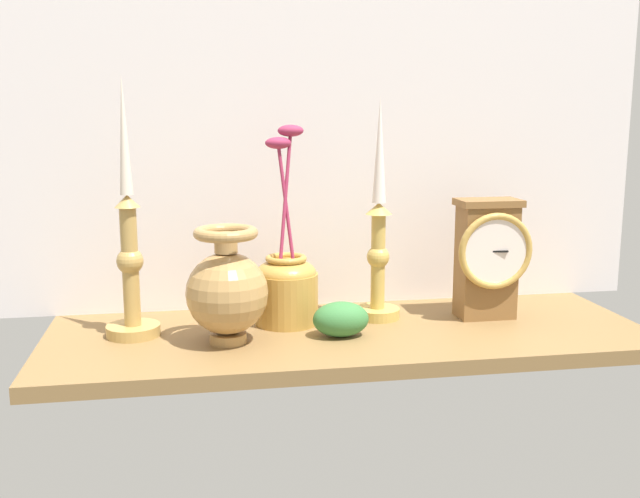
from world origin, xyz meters
The scene contains 8 objects.
ground_plane centered at (0.00, 0.00, -1.20)cm, with size 100.00×36.00×2.40cm, color olive.
back_wall centered at (0.00, 18.50, 32.50)cm, with size 120.00×2.00×65.00cm, color silver.
mantel_clock centered at (25.54, 3.32, 11.03)cm, with size 13.32×7.85×21.10cm.
candlestick_tall_left centered at (6.53, 6.42, 13.53)cm, with size 7.92×7.92×38.89cm.
candlestick_tall_center centered at (-35.39, 3.07, 12.90)cm, with size 8.72×8.72×41.84cm.
brass_vase_bulbous centered at (-20.31, -3.40, 8.75)cm, with size 12.95×12.95×18.53cm.
brass_vase_jar centered at (-9.78, 5.84, 6.99)cm, with size 10.91×10.91×33.91cm.
ivy_sprig centered at (-2.05, -3.17, 2.88)cm, with size 9.21×6.44×5.75cm.
Camera 1 is at (-25.29, -115.89, 36.05)cm, focal length 41.23 mm.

